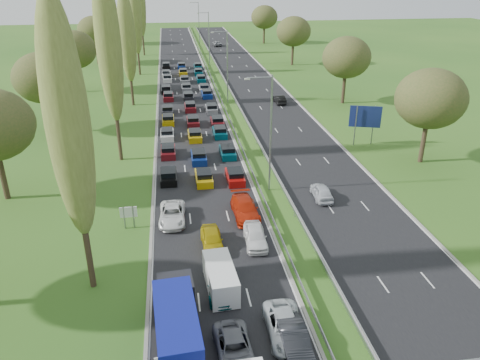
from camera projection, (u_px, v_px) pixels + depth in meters
ground at (226, 100)px, 82.23m from camera, size 260.00×260.00×0.00m
near_carriageway at (187, 98)px, 83.58m from camera, size 10.50×215.00×0.04m
far_carriageway at (261, 95)px, 85.39m from camera, size 10.50×215.00×0.04m
central_reservation at (225, 93)px, 84.26m from camera, size 2.36×215.00×0.32m
lamp_columns at (227, 68)px, 77.95m from camera, size 0.18×140.18×12.00m
poplar_row at (120, 38)px, 64.31m from camera, size 2.80×127.80×22.44m
woodland_left at (37, 83)px, 59.86m from camera, size 8.00×166.00×11.10m
woodland_right at (366, 67)px, 69.66m from camera, size 8.00×153.00×11.10m
traffic_queue_fill at (189, 103)px, 78.88m from camera, size 9.10×68.29×0.80m
near_car_2 at (172, 214)px, 42.58m from camera, size 2.52×5.11×1.39m
near_car_6 at (234, 349)px, 27.60m from camera, size 2.37×4.78×1.30m
near_car_7 at (220, 283)px, 33.29m from camera, size 1.98×4.66×1.34m
near_car_8 at (212, 239)px, 38.61m from camera, size 1.80×4.29×1.45m
near_car_9 at (294, 341)px, 28.03m from camera, size 1.69×4.61×1.51m
near_car_10 at (285, 327)px, 29.23m from camera, size 2.39×5.00×1.38m
near_car_11 at (245, 209)px, 43.40m from camera, size 2.36×5.49×1.57m
near_car_12 at (255, 236)px, 39.04m from camera, size 1.98×4.49×1.50m
far_car_0 at (322, 192)px, 46.83m from camera, size 1.90×4.25×1.42m
far_car_1 at (280, 99)px, 79.76m from camera, size 1.51×4.21×1.38m
far_car_2 at (217, 43)px, 138.56m from camera, size 2.57×5.17×1.41m
blue_lorry at (177, 324)px, 27.79m from camera, size 2.36×8.48×3.58m
white_van_rear at (220, 276)px, 33.54m from camera, size 1.93×4.91×1.97m
info_sign at (129, 214)px, 41.19m from camera, size 1.50×0.16×2.10m
direction_sign at (365, 118)px, 59.95m from camera, size 3.85×1.28×5.20m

